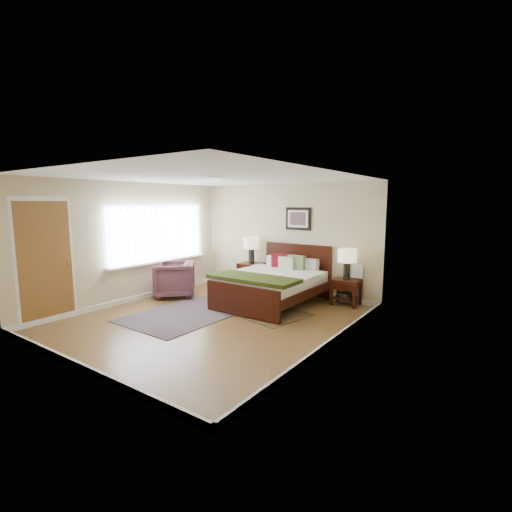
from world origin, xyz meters
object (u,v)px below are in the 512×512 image
Objects in this scene: nightstand_left at (251,268)px; armchair at (174,279)px; lamp_right at (347,258)px; nightstand_right at (346,289)px; lamp_left at (251,245)px; bed at (273,279)px; rug_persian at (185,314)px.

armchair is (-1.01, -1.50, -0.13)m from nightstand_left.
lamp_right is 0.72× the size of armchair.
armchair is at bearing -156.05° from nightstand_right.
armchair is at bearing -123.69° from lamp_left.
bed reaches higher than lamp_right.
lamp_right is 3.36m from rug_persian.
lamp_left reaches higher than nightstand_left.
rug_persian is (0.16, -2.31, -0.51)m from nightstand_left.
lamp_left is 2.57m from rug_persian.
nightstand_left is 1.19× the size of nightstand_right.
lamp_left reaches higher than bed.
nightstand_left is 1.06× the size of lamp_right.
armchair is at bearing 145.95° from rug_persian.
nightstand_left is at bearing -179.81° from nightstand_right.
nightstand_left is 0.76× the size of armchair.
bed is 1.49m from nightstand_right.
nightstand_right is 0.64m from lamp_right.
lamp_left is 0.27× the size of rug_persian.
armchair is 1.47m from rug_persian.
nightstand_left is at bearing -179.47° from lamp_right.
nightstand_left is 2.42m from lamp_right.
nightstand_right is 3.71m from armchair.
nightstand_right is (1.24, 0.80, -0.19)m from bed.
rug_persian is at bearing -86.13° from nightstand_left.
lamp_left is 1.00× the size of lamp_right.
lamp_left reaches higher than lamp_right.
nightstand_left reaches higher than nightstand_right.
lamp_right is at bearing 0.00° from lamp_left.
bed is 1.38m from nightstand_left.
nightstand_right is (2.38, 0.01, -0.18)m from nightstand_left.
lamp_left is (-2.38, 0.01, 0.74)m from nightstand_right.
rug_persian is at bearing 13.88° from armchair.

